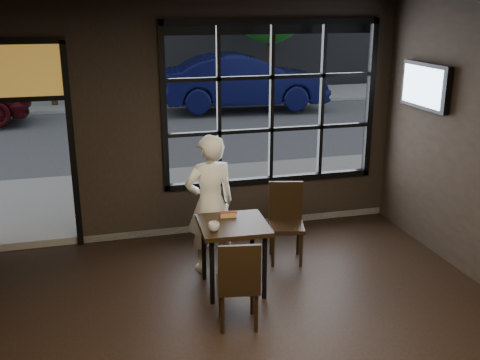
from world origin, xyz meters
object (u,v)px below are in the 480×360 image
object	(u,v)px
man	(210,204)
navy_car	(244,81)
cafe_table	(233,256)
chair_near	(238,281)

from	to	relation	value
man	navy_car	distance (m)	10.61
cafe_table	man	xyz separation A→B (m)	(-0.14, 0.56, 0.44)
navy_car	chair_near	bearing A→B (deg)	168.31
chair_near	navy_car	distance (m)	11.86
man	navy_car	bearing A→B (deg)	-115.85
cafe_table	man	world-z (taller)	man
cafe_table	navy_car	distance (m)	11.12
cafe_table	chair_near	bearing A→B (deg)	-98.05
cafe_table	chair_near	xyz separation A→B (m)	(-0.14, -0.73, 0.07)
chair_near	cafe_table	bearing A→B (deg)	-91.16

